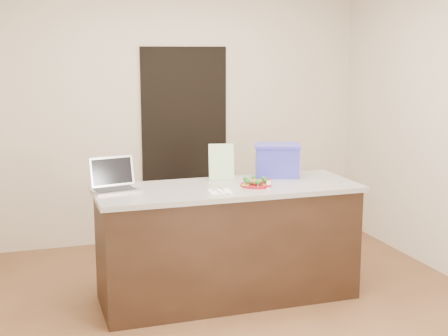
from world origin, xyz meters
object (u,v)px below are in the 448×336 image
object	(u,v)px
napkin	(220,192)
laptop	(114,181)
yogurt_bottle	(269,185)
plate	(256,185)
island	(228,242)
chair	(199,220)
blue_box	(277,160)

from	to	relation	value
napkin	laptop	bearing A→B (deg)	155.83
napkin	yogurt_bottle	world-z (taller)	yogurt_bottle
yogurt_bottle	laptop	xyz separation A→B (m)	(-1.13, 0.35, 0.03)
plate	laptop	bearing A→B (deg)	168.46
yogurt_bottle	laptop	distance (m)	1.18
island	plate	size ratio (longest dim) A/B	8.42
chair	napkin	bearing A→B (deg)	-89.84
laptop	chair	bearing A→B (deg)	21.28
island	plate	world-z (taller)	plate
plate	blue_box	xyz separation A→B (m)	(0.30, 0.31, 0.13)
chair	yogurt_bottle	bearing A→B (deg)	-65.14
napkin	yogurt_bottle	bearing A→B (deg)	-2.72
island	yogurt_bottle	distance (m)	0.59
plate	napkin	distance (m)	0.35
plate	laptop	distance (m)	1.10
island	plate	xyz separation A→B (m)	(0.21, -0.07, 0.47)
island	yogurt_bottle	world-z (taller)	yogurt_bottle
yogurt_bottle	blue_box	xyz separation A→B (m)	(0.25, 0.44, 0.11)
plate	chair	xyz separation A→B (m)	(-0.26, 0.73, -0.46)
yogurt_bottle	blue_box	size ratio (longest dim) A/B	0.18
blue_box	chair	size ratio (longest dim) A/B	0.54
yogurt_bottle	chair	bearing A→B (deg)	110.23
napkin	laptop	size ratio (longest dim) A/B	0.43
island	napkin	bearing A→B (deg)	-123.52
island	blue_box	size ratio (longest dim) A/B	4.61
yogurt_bottle	laptop	world-z (taller)	laptop
laptop	blue_box	world-z (taller)	blue_box
island	plate	distance (m)	0.52
island	laptop	size ratio (longest dim) A/B	5.41
laptop	chair	distance (m)	1.08
napkin	yogurt_bottle	size ratio (longest dim) A/B	2.07
laptop	blue_box	xyz separation A→B (m)	(1.38, 0.09, 0.07)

